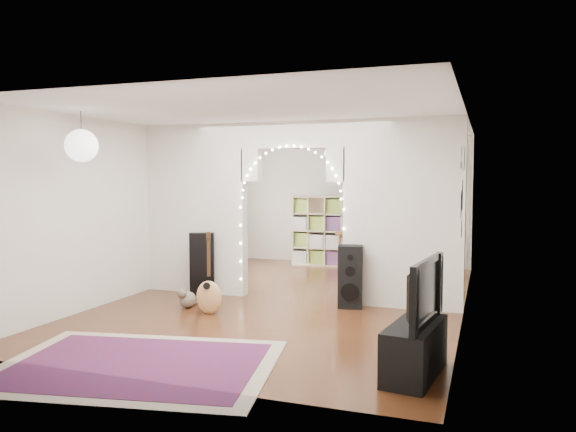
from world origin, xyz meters
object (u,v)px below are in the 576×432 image
(acoustic_guitar, at_px, (209,284))
(dining_chair_right, at_px, (385,281))
(media_console, at_px, (415,350))
(bookcase, at_px, (327,231))
(dining_table, at_px, (366,236))
(floor_speaker, at_px, (350,277))
(dining_chair_left, at_px, (232,276))

(acoustic_guitar, relative_size, dining_chair_right, 1.89)
(media_console, distance_m, bookcase, 6.57)
(media_console, xyz_separation_m, dining_table, (-1.69, 5.93, 0.43))
(media_console, bearing_deg, floor_speaker, 123.44)
(acoustic_guitar, height_order, dining_table, acoustic_guitar)
(acoustic_guitar, height_order, dining_chair_left, acoustic_guitar)
(floor_speaker, xyz_separation_m, dining_table, (-0.48, 3.41, 0.24))
(floor_speaker, bearing_deg, dining_table, 86.26)
(floor_speaker, xyz_separation_m, dining_chair_left, (-2.15, 0.60, -0.22))
(dining_chair_right, bearing_deg, bookcase, 120.70)
(floor_speaker, height_order, dining_chair_left, floor_speaker)
(floor_speaker, distance_m, dining_table, 3.45)
(acoustic_guitar, relative_size, dining_chair_left, 1.90)
(floor_speaker, distance_m, bookcase, 3.77)
(acoustic_guitar, height_order, floor_speaker, acoustic_guitar)
(floor_speaker, xyz_separation_m, bookcase, (-1.34, 3.51, 0.30))
(dining_table, xyz_separation_m, dining_chair_right, (0.81, -2.42, -0.45))
(dining_chair_left, distance_m, dining_chair_right, 2.51)
(media_console, xyz_separation_m, dining_chair_left, (-3.36, 3.12, -0.02))
(acoustic_guitar, distance_m, dining_table, 4.62)
(acoustic_guitar, distance_m, dining_chair_left, 1.70)
(media_console, height_order, dining_chair_left, media_console)
(media_console, height_order, dining_chair_right, media_console)
(media_console, bearing_deg, acoustic_guitar, 160.85)
(dining_table, bearing_deg, media_console, -84.45)
(dining_chair_right, bearing_deg, dining_chair_left, -174.00)
(bookcase, distance_m, dining_chair_right, 3.07)
(floor_speaker, bearing_deg, dining_chair_left, 152.64)
(bookcase, xyz_separation_m, dining_table, (0.86, -0.11, -0.06))
(media_console, relative_size, bookcase, 0.68)
(dining_table, relative_size, dining_chair_right, 2.62)
(floor_speaker, distance_m, dining_chair_left, 2.24)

